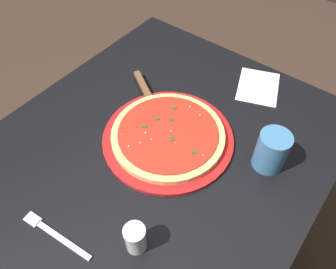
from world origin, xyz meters
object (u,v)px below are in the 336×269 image
object	(u,v)px
pizza	(168,134)
parmesan_shaker	(135,238)
fork	(54,234)
napkin_folded_right	(258,87)
cup_tall_drink	(271,151)
serving_plate	(168,138)
pizza_server	(148,95)

from	to	relation	value
pizza	parmesan_shaker	xyz separation A→B (m)	(-0.27, -0.12, 0.02)
fork	parmesan_shaker	xyz separation A→B (m)	(0.09, -0.16, 0.04)
napkin_folded_right	cup_tall_drink	bearing A→B (deg)	-148.04
pizza	fork	distance (m)	0.36
serving_plate	cup_tall_drink	xyz separation A→B (m)	(0.09, -0.24, 0.05)
pizza_server	cup_tall_drink	size ratio (longest dim) A/B	2.00
cup_tall_drink	parmesan_shaker	distance (m)	0.38
serving_plate	pizza_server	distance (m)	0.17
serving_plate	fork	size ratio (longest dim) A/B	1.86
napkin_folded_right	parmesan_shaker	xyz separation A→B (m)	(-0.60, -0.03, 0.04)
cup_tall_drink	parmesan_shaker	bearing A→B (deg)	161.36
pizza_server	parmesan_shaker	world-z (taller)	parmesan_shaker
pizza_server	cup_tall_drink	bearing A→B (deg)	-89.31
serving_plate	pizza	xyz separation A→B (m)	(0.00, 0.00, 0.01)
napkin_folded_right	fork	world-z (taller)	fork
pizza_server	cup_tall_drink	world-z (taller)	cup_tall_drink
serving_plate	cup_tall_drink	world-z (taller)	cup_tall_drink
pizza_server	parmesan_shaker	xyz separation A→B (m)	(-0.35, -0.27, 0.02)
serving_plate	cup_tall_drink	bearing A→B (deg)	-69.79
pizza_server	pizza	bearing A→B (deg)	-121.08
pizza	cup_tall_drink	size ratio (longest dim) A/B	2.84
cup_tall_drink	fork	xyz separation A→B (m)	(-0.45, 0.28, -0.05)
pizza_server	napkin_folded_right	world-z (taller)	pizza_server
napkin_folded_right	parmesan_shaker	size ratio (longest dim) A/B	2.07
parmesan_shaker	cup_tall_drink	bearing A→B (deg)	-18.64
napkin_folded_right	fork	xyz separation A→B (m)	(-0.69, 0.13, 0.00)
serving_plate	pizza_server	size ratio (longest dim) A/B	1.65
serving_plate	fork	xyz separation A→B (m)	(-0.36, 0.04, -0.00)
pizza	cup_tall_drink	distance (m)	0.26
pizza	napkin_folded_right	distance (m)	0.35
pizza_server	napkin_folded_right	distance (m)	0.34
napkin_folded_right	fork	distance (m)	0.70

